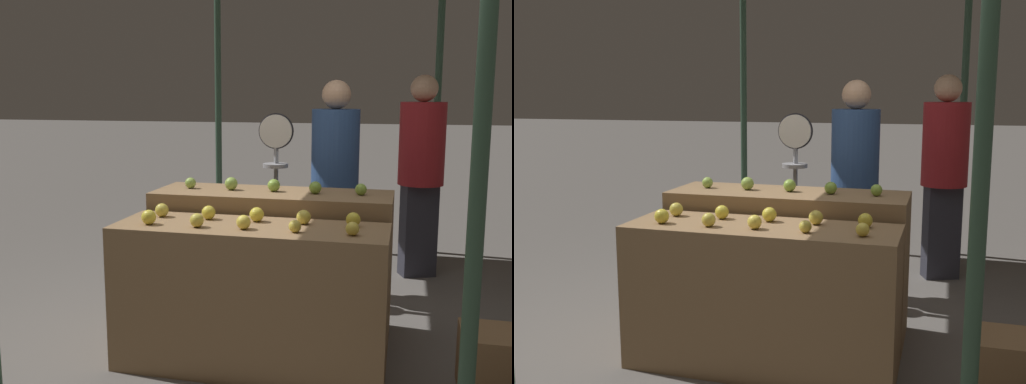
# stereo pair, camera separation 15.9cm
# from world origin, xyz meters

# --- Properties ---
(ground_plane) EXTENTS (60.00, 60.00, 0.00)m
(ground_plane) POSITION_xyz_m (0.00, 0.00, 0.00)
(ground_plane) COLOR #66605B
(display_counter_front) EXTENTS (1.61, 0.55, 0.88)m
(display_counter_front) POSITION_xyz_m (0.00, 0.00, 0.44)
(display_counter_front) COLOR olive
(display_counter_front) RESTS_ON ground_plane
(display_counter_back) EXTENTS (1.61, 0.55, 0.98)m
(display_counter_back) POSITION_xyz_m (0.00, 0.60, 0.49)
(display_counter_back) COLOR olive
(display_counter_back) RESTS_ON ground_plane
(apple_front_0) EXTENTS (0.09, 0.09, 0.09)m
(apple_front_0) POSITION_xyz_m (-0.59, -0.12, 0.92)
(apple_front_0) COLOR gold
(apple_front_0) RESTS_ON display_counter_front
(apple_front_1) EXTENTS (0.08, 0.08, 0.08)m
(apple_front_1) POSITION_xyz_m (-0.29, -0.12, 0.92)
(apple_front_1) COLOR gold
(apple_front_1) RESTS_ON display_counter_front
(apple_front_2) EXTENTS (0.08, 0.08, 0.08)m
(apple_front_2) POSITION_xyz_m (-0.01, -0.10, 0.92)
(apple_front_2) COLOR yellow
(apple_front_2) RESTS_ON display_counter_front
(apple_front_3) EXTENTS (0.07, 0.07, 0.07)m
(apple_front_3) POSITION_xyz_m (0.29, -0.11, 0.91)
(apple_front_3) COLOR gold
(apple_front_3) RESTS_ON display_counter_front
(apple_front_4) EXTENTS (0.08, 0.08, 0.08)m
(apple_front_4) POSITION_xyz_m (0.60, -0.10, 0.91)
(apple_front_4) COLOR yellow
(apple_front_4) RESTS_ON display_counter_front
(apple_front_5) EXTENTS (0.09, 0.09, 0.09)m
(apple_front_5) POSITION_xyz_m (-0.60, 0.11, 0.92)
(apple_front_5) COLOR gold
(apple_front_5) RESTS_ON display_counter_front
(apple_front_6) EXTENTS (0.09, 0.09, 0.09)m
(apple_front_6) POSITION_xyz_m (-0.29, 0.11, 0.92)
(apple_front_6) COLOR gold
(apple_front_6) RESTS_ON display_counter_front
(apple_front_7) EXTENTS (0.09, 0.09, 0.09)m
(apple_front_7) POSITION_xyz_m (0.01, 0.12, 0.92)
(apple_front_7) COLOR gold
(apple_front_7) RESTS_ON display_counter_front
(apple_front_8) EXTENTS (0.09, 0.09, 0.09)m
(apple_front_8) POSITION_xyz_m (0.30, 0.11, 0.92)
(apple_front_8) COLOR gold
(apple_front_8) RESTS_ON display_counter_front
(apple_front_9) EXTENTS (0.09, 0.09, 0.09)m
(apple_front_9) POSITION_xyz_m (0.59, 0.11, 0.92)
(apple_front_9) COLOR gold
(apple_front_9) RESTS_ON display_counter_front
(apple_back_0) EXTENTS (0.08, 0.08, 0.08)m
(apple_back_0) POSITION_xyz_m (-0.59, 0.60, 1.02)
(apple_back_0) COLOR #8EB247
(apple_back_0) RESTS_ON display_counter_back
(apple_back_1) EXTENTS (0.09, 0.09, 0.09)m
(apple_back_1) POSITION_xyz_m (-0.29, 0.60, 1.03)
(apple_back_1) COLOR #8EB247
(apple_back_1) RESTS_ON display_counter_back
(apple_back_2) EXTENTS (0.09, 0.09, 0.09)m
(apple_back_2) POSITION_xyz_m (0.01, 0.61, 1.02)
(apple_back_2) COLOR #84AD3D
(apple_back_2) RESTS_ON display_counter_back
(apple_back_3) EXTENTS (0.08, 0.08, 0.08)m
(apple_back_3) POSITION_xyz_m (0.29, 0.59, 1.02)
(apple_back_3) COLOR #7AA338
(apple_back_3) RESTS_ON display_counter_back
(apple_back_4) EXTENTS (0.08, 0.08, 0.08)m
(apple_back_4) POSITION_xyz_m (0.59, 0.60, 1.02)
(apple_back_4) COLOR #84AD3D
(apple_back_4) RESTS_ON display_counter_back
(produce_scale) EXTENTS (0.28, 0.20, 1.49)m
(produce_scale) POSITION_xyz_m (-0.12, 1.28, 1.08)
(produce_scale) COLOR #99999E
(produce_scale) RESTS_ON ground_plane
(person_vendor_at_scale) EXTENTS (0.46, 0.46, 1.75)m
(person_vendor_at_scale) POSITION_xyz_m (0.32, 1.47, 1.01)
(person_vendor_at_scale) COLOR #2D2D38
(person_vendor_at_scale) RESTS_ON ground_plane
(person_customer_left) EXTENTS (0.52, 0.52, 1.80)m
(person_customer_left) POSITION_xyz_m (1.00, 2.17, 1.04)
(person_customer_left) COLOR #2D2D38
(person_customer_left) RESTS_ON ground_plane
(wooden_crate_side) EXTENTS (0.36, 0.36, 0.36)m
(wooden_crate_side) POSITION_xyz_m (1.38, -0.01, 0.18)
(wooden_crate_side) COLOR olive
(wooden_crate_side) RESTS_ON ground_plane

